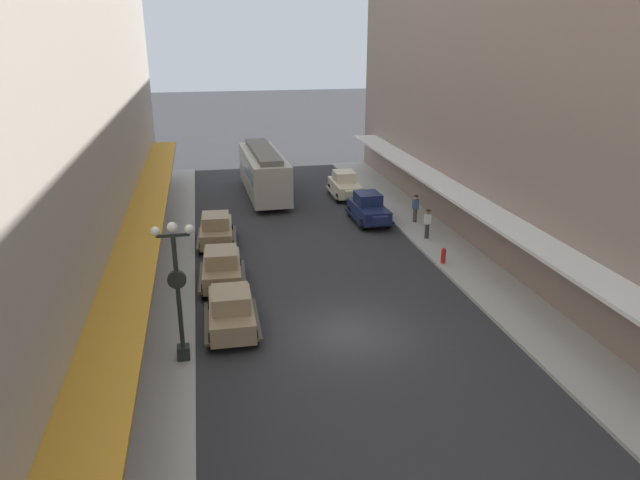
# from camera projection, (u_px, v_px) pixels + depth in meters

# --- Properties ---
(ground_plane) EXTENTS (200.00, 200.00, 0.00)m
(ground_plane) POSITION_uv_depth(u_px,v_px,m) (351.00, 333.00, 22.76)
(ground_plane) COLOR #2D2D30
(sidewalk_left) EXTENTS (3.00, 60.00, 0.15)m
(sidewalk_left) POSITION_uv_depth(u_px,v_px,m) (154.00, 352.00, 21.31)
(sidewalk_left) COLOR #A8A59E
(sidewalk_left) RESTS_ON ground
(sidewalk_right) EXTENTS (3.00, 60.00, 0.15)m
(sidewalk_right) POSITION_uv_depth(u_px,v_px,m) (524.00, 314.00, 24.15)
(sidewalk_right) COLOR #A8A59E
(sidewalk_right) RESTS_ON ground
(parked_car_0) EXTENTS (2.30, 4.32, 1.84)m
(parked_car_0) POSITION_uv_depth(u_px,v_px,m) (216.00, 229.00, 31.88)
(parked_car_0) COLOR #997F5B
(parked_car_0) RESTS_ON ground
(parked_car_1) EXTENTS (2.19, 4.28, 1.84)m
(parked_car_1) POSITION_uv_depth(u_px,v_px,m) (345.00, 184.00, 41.15)
(parked_car_1) COLOR beige
(parked_car_1) RESTS_ON ground
(parked_car_2) EXTENTS (2.29, 4.31, 1.84)m
(parked_car_2) POSITION_uv_depth(u_px,v_px,m) (222.00, 266.00, 26.81)
(parked_car_2) COLOR #997F5B
(parked_car_2) RESTS_ON ground
(parked_car_3) EXTENTS (2.20, 4.28, 1.84)m
(parked_car_3) POSITION_uv_depth(u_px,v_px,m) (231.00, 309.00, 22.65)
(parked_car_3) COLOR #997F5B
(parked_car_3) RESTS_ON ground
(parked_car_4) EXTENTS (2.23, 4.29, 1.84)m
(parked_car_4) POSITION_uv_depth(u_px,v_px,m) (369.00, 208.00, 35.69)
(parked_car_4) COLOR #19234C
(parked_car_4) RESTS_ON ground
(streetcar) EXTENTS (2.77, 9.67, 3.46)m
(streetcar) POSITION_uv_depth(u_px,v_px,m) (264.00, 170.00, 41.04)
(streetcar) COLOR #ADA899
(streetcar) RESTS_ON ground
(lamp_post_with_clock) EXTENTS (1.42, 0.44, 5.16)m
(lamp_post_with_clock) POSITION_uv_depth(u_px,v_px,m) (178.00, 286.00, 19.78)
(lamp_post_with_clock) COLOR black
(lamp_post_with_clock) RESTS_ON sidewalk_left
(fire_hydrant) EXTENTS (0.24, 0.24, 0.82)m
(fire_hydrant) POSITION_uv_depth(u_px,v_px,m) (443.00, 255.00, 29.15)
(fire_hydrant) COLOR #B21E19
(fire_hydrant) RESTS_ON sidewalk_right
(pedestrian_0) EXTENTS (0.36, 0.28, 1.67)m
(pedestrian_0) POSITION_uv_depth(u_px,v_px,m) (415.00, 208.00, 35.34)
(pedestrian_0) COLOR #4C4238
(pedestrian_0) RESTS_ON sidewalk_right
(pedestrian_1) EXTENTS (0.36, 0.28, 1.67)m
(pedestrian_1) POSITION_uv_depth(u_px,v_px,m) (427.00, 224.00, 32.52)
(pedestrian_1) COLOR #2D2D33
(pedestrian_1) RESTS_ON sidewalk_right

